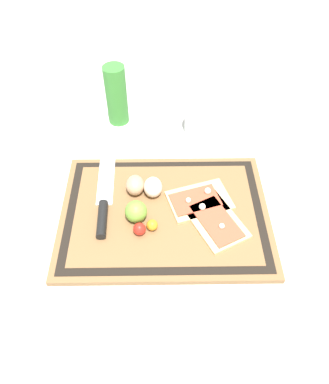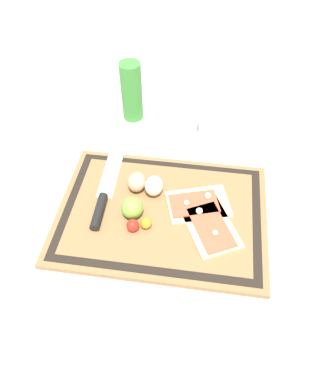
# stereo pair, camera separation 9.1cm
# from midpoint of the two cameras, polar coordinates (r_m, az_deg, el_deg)

# --- Properties ---
(ground_plane) EXTENTS (6.00, 6.00, 0.00)m
(ground_plane) POSITION_cam_midpoint_polar(r_m,az_deg,el_deg) (0.91, 2.46, -3.78)
(ground_plane) COLOR silver
(cutting_board) EXTENTS (0.50, 0.37, 0.02)m
(cutting_board) POSITION_cam_midpoint_polar(r_m,az_deg,el_deg) (0.90, 2.48, -3.44)
(cutting_board) COLOR brown
(cutting_board) RESTS_ON ground_plane
(pizza_slice_near) EXTENTS (0.17, 0.20, 0.02)m
(pizza_slice_near) POSITION_cam_midpoint_polar(r_m,az_deg,el_deg) (0.87, 9.78, -5.10)
(pizza_slice_near) COLOR #DBBC7F
(pizza_slice_near) RESTS_ON cutting_board
(pizza_slice_far) EXTENTS (0.17, 0.14, 0.02)m
(pizza_slice_far) POSITION_cam_midpoint_polar(r_m,az_deg,el_deg) (0.91, 7.91, -1.98)
(pizza_slice_far) COLOR #DBBC7F
(pizza_slice_far) RESTS_ON cutting_board
(knife) EXTENTS (0.04, 0.26, 0.02)m
(knife) POSITION_cam_midpoint_polar(r_m,az_deg,el_deg) (0.91, -6.62, -1.35)
(knife) COLOR silver
(knife) RESTS_ON cutting_board
(egg_brown) EXTENTS (0.05, 0.06, 0.05)m
(egg_brown) POSITION_cam_midpoint_polar(r_m,az_deg,el_deg) (0.92, -1.45, 1.39)
(egg_brown) COLOR tan
(egg_brown) RESTS_ON cutting_board
(egg_pink) EXTENTS (0.05, 0.06, 0.05)m
(egg_pink) POSITION_cam_midpoint_polar(r_m,az_deg,el_deg) (0.91, 1.19, 0.79)
(egg_pink) COLOR beige
(egg_pink) RESTS_ON cutting_board
(lime) EXTENTS (0.05, 0.05, 0.05)m
(lime) POSITION_cam_midpoint_polar(r_m,az_deg,el_deg) (0.86, -1.97, -2.59)
(lime) COLOR #70A838
(lime) RESTS_ON cutting_board
(cherry_tomato_red) EXTENTS (0.03, 0.03, 0.03)m
(cherry_tomato_red) POSITION_cam_midpoint_polar(r_m,az_deg,el_deg) (0.85, -1.82, -5.30)
(cherry_tomato_red) COLOR red
(cherry_tomato_red) RESTS_ON cutting_board
(cherry_tomato_yellow) EXTENTS (0.03, 0.03, 0.03)m
(cherry_tomato_yellow) POSITION_cam_midpoint_polar(r_m,az_deg,el_deg) (0.85, 0.20, -4.96)
(cherry_tomato_yellow) COLOR orange
(cherry_tomato_yellow) RESTS_ON cutting_board
(herb_pot) EXTENTS (0.10, 0.10, 0.22)m
(herb_pot) POSITION_cam_midpoint_polar(r_m,az_deg,el_deg) (1.07, -2.36, 12.20)
(herb_pot) COLOR white
(herb_pot) RESTS_ON ground_plane
(sauce_jar) EXTENTS (0.09, 0.09, 0.10)m
(sauce_jar) POSITION_cam_midpoint_polar(r_m,az_deg,el_deg) (1.10, 10.08, 10.00)
(sauce_jar) COLOR silver
(sauce_jar) RESTS_ON ground_plane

